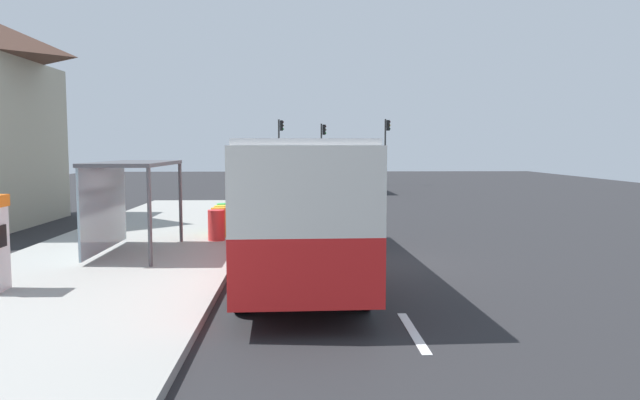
{
  "coord_description": "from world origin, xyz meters",
  "views": [
    {
      "loc": [
        -1.66,
        -15.57,
        3.07
      ],
      "look_at": [
        -1.0,
        2.07,
        1.5
      ],
      "focal_mm": 33.32,
      "sensor_mm": 36.0,
      "label": 1
    }
  ],
  "objects_px": {
    "sedan_near": "(339,171)",
    "recycling_bin_red": "(216,225)",
    "recycling_bin_orange": "(219,222)",
    "recycling_bin_green": "(225,217)",
    "bus": "(296,197)",
    "traffic_light_far_side": "(280,142)",
    "bus_shelter": "(123,183)",
    "traffic_light_median": "(323,144)",
    "recycling_bin_yellow": "(222,220)",
    "traffic_light_near_side": "(386,142)",
    "white_van": "(354,173)"
  },
  "relations": [
    {
      "from": "sedan_near",
      "to": "recycling_bin_red",
      "type": "relative_size",
      "value": 4.65
    },
    {
      "from": "recycling_bin_yellow",
      "to": "traffic_light_near_side",
      "type": "distance_m",
      "value": 29.8
    },
    {
      "from": "sedan_near",
      "to": "recycling_bin_red",
      "type": "height_order",
      "value": "sedan_near"
    },
    {
      "from": "recycling_bin_red",
      "to": "traffic_light_median",
      "type": "bearing_deg",
      "value": 81.57
    },
    {
      "from": "traffic_light_far_side",
      "to": "bus_shelter",
      "type": "relative_size",
      "value": 1.33
    },
    {
      "from": "sedan_near",
      "to": "traffic_light_median",
      "type": "relative_size",
      "value": 0.88
    },
    {
      "from": "recycling_bin_yellow",
      "to": "traffic_light_median",
      "type": "distance_m",
      "value": 30.11
    },
    {
      "from": "recycling_bin_yellow",
      "to": "bus",
      "type": "bearing_deg",
      "value": -64.27
    },
    {
      "from": "recycling_bin_orange",
      "to": "traffic_light_median",
      "type": "bearing_deg",
      "value": 81.38
    },
    {
      "from": "bus",
      "to": "recycling_bin_green",
      "type": "distance_m",
      "value": 6.48
    },
    {
      "from": "white_van",
      "to": "recycling_bin_orange",
      "type": "distance_m",
      "value": 22.12
    },
    {
      "from": "bus",
      "to": "bus_shelter",
      "type": "height_order",
      "value": "bus"
    },
    {
      "from": "recycling_bin_orange",
      "to": "bus_shelter",
      "type": "distance_m",
      "value": 3.87
    },
    {
      "from": "recycling_bin_green",
      "to": "traffic_light_median",
      "type": "xyz_separation_m",
      "value": [
        4.6,
        28.93,
        2.68
      ]
    },
    {
      "from": "sedan_near",
      "to": "recycling_bin_orange",
      "type": "relative_size",
      "value": 4.65
    },
    {
      "from": "white_van",
      "to": "recycling_bin_orange",
      "type": "relative_size",
      "value": 5.51
    },
    {
      "from": "traffic_light_far_side",
      "to": "traffic_light_median",
      "type": "distance_m",
      "value": 3.6
    },
    {
      "from": "recycling_bin_orange",
      "to": "traffic_light_near_side",
      "type": "height_order",
      "value": "traffic_light_near_side"
    },
    {
      "from": "recycling_bin_yellow",
      "to": "traffic_light_near_side",
      "type": "height_order",
      "value": "traffic_light_near_side"
    },
    {
      "from": "bus",
      "to": "traffic_light_near_side",
      "type": "distance_m",
      "value": 34.01
    },
    {
      "from": "bus_shelter",
      "to": "recycling_bin_red",
      "type": "bearing_deg",
      "value": 43.83
    },
    {
      "from": "traffic_light_median",
      "to": "traffic_light_far_side",
      "type": "bearing_deg",
      "value": -167.14
    },
    {
      "from": "traffic_light_median",
      "to": "recycling_bin_yellow",
      "type": "bearing_deg",
      "value": -98.82
    },
    {
      "from": "bus_shelter",
      "to": "traffic_light_median",
      "type": "bearing_deg",
      "value": 78.39
    },
    {
      "from": "recycling_bin_red",
      "to": "traffic_light_near_side",
      "type": "distance_m",
      "value": 31.12
    },
    {
      "from": "traffic_light_median",
      "to": "recycling_bin_orange",
      "type": "bearing_deg",
      "value": -98.62
    },
    {
      "from": "white_van",
      "to": "recycling_bin_orange",
      "type": "xyz_separation_m",
      "value": [
        -6.4,
        -21.17,
        -0.69
      ]
    },
    {
      "from": "sedan_near",
      "to": "bus_shelter",
      "type": "distance_m",
      "value": 41.01
    },
    {
      "from": "bus",
      "to": "traffic_light_far_side",
      "type": "distance_m",
      "value": 34.07
    },
    {
      "from": "recycling_bin_orange",
      "to": "traffic_light_median",
      "type": "height_order",
      "value": "traffic_light_median"
    },
    {
      "from": "white_van",
      "to": "recycling_bin_yellow",
      "type": "distance_m",
      "value": 21.46
    },
    {
      "from": "bus",
      "to": "bus_shelter",
      "type": "bearing_deg",
      "value": 160.78
    },
    {
      "from": "traffic_light_near_side",
      "to": "traffic_light_median",
      "type": "height_order",
      "value": "traffic_light_near_side"
    },
    {
      "from": "traffic_light_near_side",
      "to": "bus_shelter",
      "type": "relative_size",
      "value": 1.33
    },
    {
      "from": "sedan_near",
      "to": "traffic_light_far_side",
      "type": "relative_size",
      "value": 0.83
    },
    {
      "from": "white_van",
      "to": "recycling_bin_yellow",
      "type": "bearing_deg",
      "value": -107.36
    },
    {
      "from": "recycling_bin_green",
      "to": "traffic_light_near_side",
      "type": "relative_size",
      "value": 0.18
    },
    {
      "from": "traffic_light_near_side",
      "to": "recycling_bin_yellow",
      "type": "bearing_deg",
      "value": -109.08
    },
    {
      "from": "recycling_bin_green",
      "to": "bus_shelter",
      "type": "relative_size",
      "value": 0.24
    },
    {
      "from": "recycling_bin_orange",
      "to": "recycling_bin_yellow",
      "type": "distance_m",
      "value": 0.7
    },
    {
      "from": "sedan_near",
      "to": "traffic_light_median",
      "type": "distance_m",
      "value": 7.59
    },
    {
      "from": "recycling_bin_orange",
      "to": "recycling_bin_green",
      "type": "xyz_separation_m",
      "value": [
        0.0,
        1.4,
        0.0
      ]
    },
    {
      "from": "bus",
      "to": "sedan_near",
      "type": "height_order",
      "value": "bus"
    },
    {
      "from": "recycling_bin_orange",
      "to": "traffic_light_far_side",
      "type": "distance_m",
      "value": 29.69
    },
    {
      "from": "recycling_bin_yellow",
      "to": "recycling_bin_green",
      "type": "bearing_deg",
      "value": 90.0
    },
    {
      "from": "recycling_bin_red",
      "to": "traffic_light_near_side",
      "type": "bearing_deg",
      "value": 71.77
    },
    {
      "from": "bus_shelter",
      "to": "recycling_bin_green",
      "type": "bearing_deg",
      "value": 62.36
    },
    {
      "from": "recycling_bin_red",
      "to": "bus_shelter",
      "type": "height_order",
      "value": "bus_shelter"
    },
    {
      "from": "recycling_bin_orange",
      "to": "traffic_light_median",
      "type": "relative_size",
      "value": 0.19
    },
    {
      "from": "white_van",
      "to": "bus_shelter",
      "type": "bearing_deg",
      "value": -109.75
    }
  ]
}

